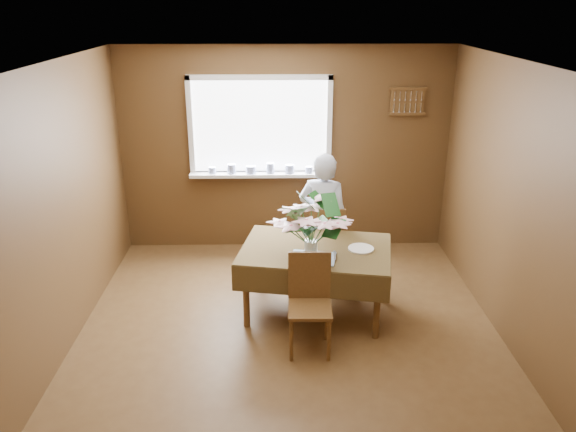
{
  "coord_description": "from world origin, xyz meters",
  "views": [
    {
      "loc": [
        -0.1,
        -4.42,
        2.98
      ],
      "look_at": [
        0.0,
        0.55,
        1.05
      ],
      "focal_mm": 35.0,
      "sensor_mm": 36.0,
      "label": 1
    }
  ],
  "objects_px": {
    "dining_table": "(316,256)",
    "flower_bouquet": "(311,221)",
    "seated_woman": "(323,220)",
    "chair_far": "(326,241)",
    "chair_near": "(310,298)"
  },
  "relations": [
    {
      "from": "chair_near",
      "to": "flower_bouquet",
      "type": "height_order",
      "value": "flower_bouquet"
    },
    {
      "from": "dining_table",
      "to": "flower_bouquet",
      "type": "distance_m",
      "value": 0.47
    },
    {
      "from": "dining_table",
      "to": "flower_bouquet",
      "type": "height_order",
      "value": "flower_bouquet"
    },
    {
      "from": "flower_bouquet",
      "to": "dining_table",
      "type": "bearing_deg",
      "value": 70.52
    },
    {
      "from": "chair_far",
      "to": "chair_near",
      "type": "xyz_separation_m",
      "value": [
        -0.25,
        -1.27,
        0.0
      ]
    },
    {
      "from": "dining_table",
      "to": "flower_bouquet",
      "type": "relative_size",
      "value": 2.56
    },
    {
      "from": "chair_near",
      "to": "flower_bouquet",
      "type": "relative_size",
      "value": 1.43
    },
    {
      "from": "dining_table",
      "to": "seated_woman",
      "type": "relative_size",
      "value": 1.08
    },
    {
      "from": "chair_far",
      "to": "flower_bouquet",
      "type": "distance_m",
      "value": 1.04
    },
    {
      "from": "chair_near",
      "to": "flower_bouquet",
      "type": "distance_m",
      "value": 0.71
    },
    {
      "from": "chair_far",
      "to": "dining_table",
      "type": "bearing_deg",
      "value": 74.87
    },
    {
      "from": "seated_woman",
      "to": "chair_far",
      "type": "bearing_deg",
      "value": -147.87
    },
    {
      "from": "chair_far",
      "to": "chair_near",
      "type": "relative_size",
      "value": 1.0
    },
    {
      "from": "chair_far",
      "to": "chair_near",
      "type": "bearing_deg",
      "value": 77.15
    },
    {
      "from": "dining_table",
      "to": "chair_near",
      "type": "distance_m",
      "value": 0.62
    }
  ]
}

